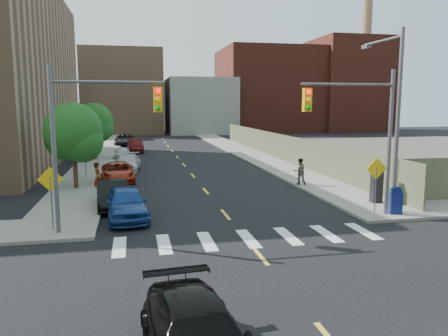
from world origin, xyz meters
name	(u,v)px	position (x,y,z in m)	size (l,w,h in m)	color
ground	(278,277)	(0.00, 0.00, 0.00)	(160.00, 160.00, 0.00)	black
sidewalk_nw	(105,149)	(-7.75, 41.50, 0.07)	(3.50, 73.00, 0.15)	gray
sidewalk_ne	(231,146)	(7.75, 41.50, 0.07)	(3.50, 73.00, 0.15)	gray
fence_north	(279,147)	(9.60, 28.00, 1.25)	(0.12, 44.00, 2.50)	#5D6043
gravel_lot	(431,153)	(28.00, 30.00, 0.03)	(36.00, 42.00, 0.06)	#595447
bg_bldg_west	(29,100)	(-22.00, 70.00, 6.00)	(14.00, 18.00, 12.00)	#592319
bg_bldg_midwest	(123,92)	(-6.00, 72.00, 7.50)	(14.00, 16.00, 15.00)	#8C6B4C
bg_bldg_center	(199,106)	(8.00, 70.00, 5.00)	(12.00, 16.00, 10.00)	gray
bg_bldg_east	(267,91)	(22.00, 72.00, 8.00)	(18.00, 18.00, 16.00)	#592319
bg_bldg_fareast	(346,86)	(38.00, 70.00, 9.00)	(14.00, 16.00, 18.00)	#592319
smokestack	(365,61)	(42.00, 70.00, 14.00)	(1.80, 1.80, 28.00)	#8C6B4C
signal_nw	(92,126)	(-5.98, 6.00, 4.53)	(4.59, 0.30, 7.00)	#59595E
signal_ne	(361,123)	(5.98, 6.00, 4.53)	(4.59, 0.30, 7.00)	#59595E
streetlight_ne	(394,108)	(8.20, 6.90, 5.22)	(0.25, 3.70, 9.00)	#59595E
warn_sign_nw	(51,187)	(-7.80, 6.50, 1.99)	(1.06, 0.06, 2.83)	#59595E
warn_sign_ne	(376,175)	(7.20, 6.50, 1.99)	(1.06, 0.06, 2.83)	#59595E
warn_sign_midwest	(85,152)	(-7.80, 20.00, 1.99)	(1.06, 0.06, 2.83)	#59595E
tree_west_near	(74,135)	(-8.00, 16.05, 3.48)	(3.66, 3.64, 5.52)	#332114
tree_west_far	(94,124)	(-8.00, 31.05, 3.48)	(3.66, 3.64, 5.52)	#332114
parked_car_blue	(126,203)	(-4.78, 8.16, 0.78)	(1.84, 4.58, 1.56)	navy
parked_car_black	(113,194)	(-5.50, 10.71, 0.72)	(1.52, 4.36, 1.44)	black
parked_car_red	(118,172)	(-5.50, 18.58, 0.68)	(2.25, 4.89, 1.36)	#9D250F
parked_car_silver	(127,163)	(-4.89, 23.50, 0.68)	(1.90, 4.67, 1.36)	#B7B9BF
parked_car_white	(122,153)	(-5.50, 31.53, 0.61)	(1.45, 3.60, 1.23)	silver
parked_car_maroon	(135,145)	(-4.20, 37.62, 0.75)	(1.59, 4.57, 1.50)	#3E0C0C
parked_car_grey	(125,140)	(-5.50, 46.26, 0.74)	(2.47, 5.35, 1.49)	black
mailbox	(396,200)	(8.01, 6.00, 0.80)	(0.63, 0.53, 1.33)	navy
payphone	(376,185)	(8.40, 8.40, 1.07)	(0.55, 0.45, 1.85)	black
pedestrian_west	(98,178)	(-6.47, 13.79, 1.09)	(0.68, 0.45, 1.87)	gray
pedestrian_east	(300,171)	(6.32, 14.24, 1.02)	(0.84, 0.66, 1.73)	gray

